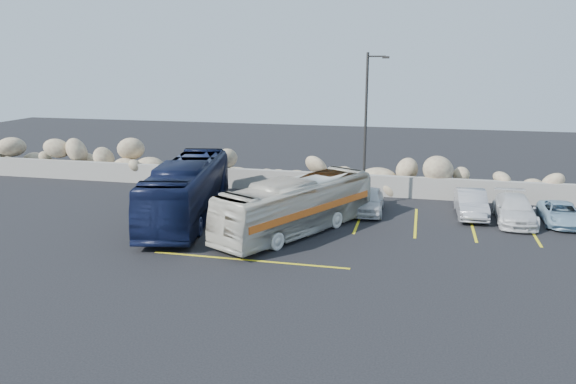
% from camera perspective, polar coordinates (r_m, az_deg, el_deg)
% --- Properties ---
extents(ground, '(90.00, 90.00, 0.00)m').
position_cam_1_polar(ground, '(21.78, -1.64, -7.34)').
color(ground, black).
rests_on(ground, ground).
extents(seawall, '(60.00, 0.40, 1.20)m').
position_cam_1_polar(seawall, '(32.88, 3.77, 0.94)').
color(seawall, gray).
rests_on(seawall, ground).
extents(riprap_pile, '(54.00, 2.80, 2.60)m').
position_cam_1_polar(riprap_pile, '(33.89, 4.14, 2.52)').
color(riprap_pile, '#9B8165').
rests_on(riprap_pile, ground).
extents(parking_lines, '(18.16, 9.36, 0.01)m').
position_cam_1_polar(parking_lines, '(26.39, 11.37, -3.82)').
color(parking_lines, yellow).
rests_on(parking_lines, ground).
extents(lamppost, '(1.14, 0.18, 8.00)m').
position_cam_1_polar(lamppost, '(29.48, 7.99, 6.66)').
color(lamppost, '#2B2926').
rests_on(lamppost, ground).
extents(vintage_bus, '(6.06, 8.93, 2.50)m').
position_cam_1_polar(vintage_bus, '(25.21, 0.88, -1.42)').
color(vintage_bus, beige).
rests_on(vintage_bus, ground).
extents(tour_coach, '(4.31, 10.66, 2.89)m').
position_cam_1_polar(tour_coach, '(27.77, -10.21, 0.18)').
color(tour_coach, black).
rests_on(tour_coach, ground).
extents(car_a, '(1.61, 3.74, 1.26)m').
position_cam_1_polar(car_a, '(28.94, 8.19, -0.86)').
color(car_a, silver).
rests_on(car_a, ground).
extents(car_b, '(1.50, 3.99, 1.30)m').
position_cam_1_polar(car_b, '(29.45, 18.10, -1.11)').
color(car_b, '#A2A2A6').
rests_on(car_b, ground).
extents(car_c, '(1.76, 4.31, 1.25)m').
position_cam_1_polar(car_c, '(29.12, 22.03, -1.66)').
color(car_c, silver).
rests_on(car_c, ground).
extents(car_d, '(1.71, 3.65, 1.01)m').
position_cam_1_polar(car_d, '(29.74, 25.98, -1.97)').
color(car_d, '#86A8BE').
rests_on(car_d, ground).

